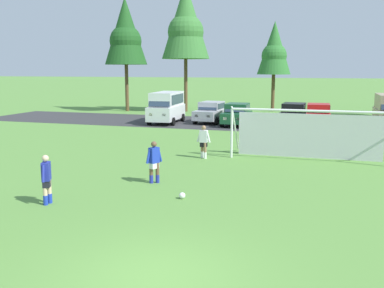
% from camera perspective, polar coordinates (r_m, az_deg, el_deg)
% --- Properties ---
extents(ground_plane, '(400.00, 400.00, 0.00)m').
position_cam_1_polar(ground_plane, '(23.53, 9.04, -0.93)').
color(ground_plane, '#598C3D').
extents(parking_lot_strip, '(52.00, 8.40, 0.01)m').
position_cam_1_polar(parking_lot_strip, '(34.55, 11.78, 2.42)').
color(parking_lot_strip, '#333335').
rests_on(parking_lot_strip, ground).
extents(soccer_ball, '(0.22, 0.22, 0.22)m').
position_cam_1_polar(soccer_ball, '(14.79, -1.30, -6.84)').
color(soccer_ball, white).
rests_on(soccer_ball, ground).
extents(soccer_goal, '(7.44, 2.03, 2.57)m').
position_cam_1_polar(soccer_goal, '(21.83, 15.15, 1.44)').
color(soccer_goal, white).
rests_on(soccer_goal, ground).
extents(player_striker_near, '(0.73, 0.31, 1.64)m').
position_cam_1_polar(player_striker_near, '(21.26, 1.55, 0.29)').
color(player_striker_near, '#936B4C').
rests_on(player_striker_near, ground).
extents(player_midfield_center, '(0.48, 0.66, 1.64)m').
position_cam_1_polar(player_midfield_center, '(16.69, -5.03, -2.41)').
color(player_midfield_center, brown).
rests_on(player_midfield_center, ground).
extents(player_defender_far, '(0.37, 0.74, 1.64)m').
position_cam_1_polar(player_defender_far, '(14.81, -18.69, -4.49)').
color(player_defender_far, beige).
rests_on(player_defender_far, ground).
extents(parked_car_slot_far_left, '(2.44, 4.92, 2.52)m').
position_cam_1_polar(parked_car_slot_far_left, '(35.41, -3.38, 4.97)').
color(parked_car_slot_far_left, silver).
rests_on(parked_car_slot_far_left, ground).
extents(parked_car_slot_left, '(2.28, 4.32, 1.72)m').
position_cam_1_polar(parked_car_slot_left, '(35.64, 2.56, 4.26)').
color(parked_car_slot_left, '#B2B2BC').
rests_on(parked_car_slot_left, ground).
extents(parked_car_slot_center_left, '(2.08, 4.22, 1.72)m').
position_cam_1_polar(parked_car_slot_center_left, '(33.98, 5.97, 3.94)').
color(parked_car_slot_center_left, '#194C2D').
rests_on(parked_car_slot_center_left, ground).
extents(parked_car_slot_center, '(2.21, 4.29, 1.72)m').
position_cam_1_polar(parked_car_slot_center, '(34.94, 13.29, 3.89)').
color(parked_car_slot_center, black).
rests_on(parked_car_slot_center, ground).
extents(parked_car_slot_center_right, '(2.12, 4.24, 1.72)m').
position_cam_1_polar(parked_car_slot_center_right, '(34.77, 16.36, 3.73)').
color(parked_car_slot_center_right, red).
rests_on(parked_car_slot_center_right, ground).
extents(tree_left_edge, '(4.35, 4.35, 11.61)m').
position_cam_1_polar(tree_left_edge, '(46.01, -8.80, 14.28)').
color(tree_left_edge, brown).
rests_on(tree_left_edge, ground).
extents(tree_mid_left, '(4.87, 4.87, 13.00)m').
position_cam_1_polar(tree_mid_left, '(45.24, -0.85, 15.69)').
color(tree_mid_left, brown).
rests_on(tree_mid_left, ground).
extents(tree_center_back, '(3.45, 3.45, 9.19)m').
position_cam_1_polar(tree_center_back, '(45.96, 10.84, 12.14)').
color(tree_center_back, brown).
rests_on(tree_center_back, ground).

